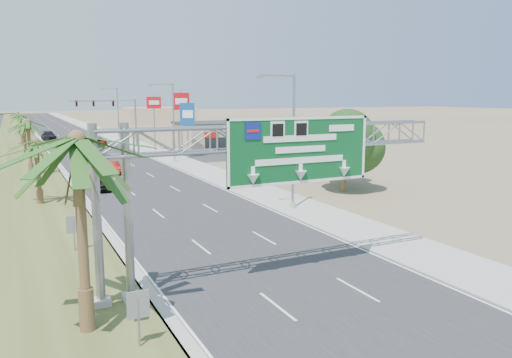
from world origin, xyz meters
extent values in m
cube|color=#28282B|center=(0.00, 110.00, 0.01)|extent=(12.00, 300.00, 0.02)
cube|color=#9E9B93|center=(8.50, 110.00, 0.05)|extent=(4.00, 300.00, 0.10)
cube|color=#464D22|center=(-10.00, 110.00, 0.06)|extent=(7.00, 300.00, 0.12)
cylinder|color=gray|center=(-7.20, 10.00, 3.70)|extent=(0.36, 0.36, 7.40)
cylinder|color=gray|center=(-8.40, 10.00, 3.70)|extent=(0.36, 0.36, 7.40)
cube|color=#9E9B93|center=(-7.20, 10.00, 0.20)|extent=(0.70, 0.70, 0.40)
cube|color=#9E9B93|center=(-8.40, 10.00, 0.20)|extent=(0.70, 0.70, 0.40)
cube|color=#084D20|center=(0.50, 9.52, 6.00)|extent=(7.20, 0.12, 3.00)
cube|color=navy|center=(-1.90, 9.44, 6.95)|extent=(0.75, 0.03, 0.75)
cone|color=white|center=(0.50, 9.44, 4.85)|extent=(0.56, 0.56, 0.45)
cylinder|color=brown|center=(-9.20, 8.00, 3.50)|extent=(0.36, 0.36, 7.00)
cylinder|color=brown|center=(-9.20, 8.00, 0.84)|extent=(0.54, 0.54, 1.68)
cylinder|color=brown|center=(-9.50, 32.00, 2.50)|extent=(0.36, 0.36, 5.00)
cylinder|color=brown|center=(-9.50, 32.00, 0.60)|extent=(0.54, 0.54, 1.20)
cylinder|color=brown|center=(-9.50, 48.00, 2.90)|extent=(0.36, 0.36, 5.80)
cylinder|color=brown|center=(-9.50, 48.00, 0.70)|extent=(0.54, 0.54, 1.39)
cylinder|color=brown|center=(-9.50, 66.00, 2.25)|extent=(0.36, 0.36, 4.50)
cylinder|color=brown|center=(-9.50, 66.00, 0.54)|extent=(0.54, 0.54, 1.08)
cylinder|color=brown|center=(-9.50, 85.00, 2.60)|extent=(0.36, 0.36, 5.20)
cylinder|color=brown|center=(-9.50, 85.00, 0.62)|extent=(0.54, 0.54, 1.25)
cylinder|color=brown|center=(-9.50, 110.00, 2.40)|extent=(0.36, 0.36, 4.80)
cylinder|color=brown|center=(-9.50, 110.00, 0.58)|extent=(0.54, 0.54, 1.15)
cylinder|color=gray|center=(7.50, 22.00, 5.00)|extent=(0.20, 0.20, 10.00)
cylinder|color=gray|center=(6.10, 22.00, 9.85)|extent=(2.80, 0.12, 0.12)
cube|color=slate|center=(4.70, 22.00, 9.75)|extent=(0.50, 0.22, 0.18)
cylinder|color=#9E9B93|center=(7.50, 22.00, 0.25)|extent=(0.44, 0.44, 0.50)
cylinder|color=gray|center=(7.50, 52.00, 5.00)|extent=(0.20, 0.20, 10.00)
cylinder|color=gray|center=(6.10, 52.00, 9.85)|extent=(2.80, 0.12, 0.12)
cube|color=slate|center=(4.70, 52.00, 9.75)|extent=(0.50, 0.22, 0.18)
cylinder|color=#9E9B93|center=(7.50, 52.00, 0.25)|extent=(0.44, 0.44, 0.50)
cylinder|color=gray|center=(7.50, 88.00, 5.00)|extent=(0.20, 0.20, 10.00)
cylinder|color=gray|center=(6.10, 88.00, 9.85)|extent=(2.80, 0.12, 0.12)
cube|color=slate|center=(4.70, 88.00, 9.75)|extent=(0.50, 0.22, 0.18)
cylinder|color=#9E9B93|center=(7.50, 88.00, 0.25)|extent=(0.44, 0.44, 0.50)
cylinder|color=gray|center=(7.20, 72.00, 4.00)|extent=(0.28, 0.28, 8.00)
cylinder|color=gray|center=(2.20, 72.00, 7.70)|extent=(10.00, 0.18, 0.18)
cube|color=black|center=(3.70, 71.80, 7.30)|extent=(0.32, 0.18, 0.95)
cube|color=black|center=(0.70, 71.80, 7.30)|extent=(0.32, 0.18, 0.95)
cube|color=black|center=(-1.80, 71.80, 7.30)|extent=(0.32, 0.18, 0.95)
sphere|color=red|center=(3.70, 71.68, 7.60)|extent=(0.22, 0.22, 0.22)
imported|color=black|center=(7.20, 72.00, 7.00)|extent=(0.16, 0.16, 0.60)
cylinder|color=#9E9B93|center=(7.20, 72.00, 0.30)|extent=(0.56, 0.56, 0.60)
cube|color=tan|center=(22.00, 66.00, 2.00)|extent=(18.00, 10.00, 4.00)
cylinder|color=brown|center=(15.00, 26.00, 1.95)|extent=(0.44, 0.44, 3.90)
sphere|color=black|center=(15.00, 26.00, 4.55)|extent=(4.50, 4.50, 4.50)
cylinder|color=brown|center=(18.00, 30.00, 1.65)|extent=(0.44, 0.44, 3.30)
sphere|color=black|center=(18.00, 30.00, 3.85)|extent=(3.50, 3.50, 3.50)
cylinder|color=gray|center=(-7.80, 6.00, 0.90)|extent=(0.08, 0.08, 1.80)
cube|color=slate|center=(-7.80, 6.00, 1.60)|extent=(0.75, 0.06, 0.95)
cylinder|color=gray|center=(-8.50, 18.00, 0.90)|extent=(0.08, 0.08, 1.80)
cube|color=slate|center=(-8.50, 18.00, 1.60)|extent=(0.75, 0.06, 0.95)
cube|color=tan|center=(30.00, 140.00, 2.50)|extent=(20.00, 12.00, 5.00)
imported|color=black|center=(-4.14, 36.25, 0.69)|extent=(2.07, 4.20, 1.38)
imported|color=maroon|center=(-1.44, 45.75, 0.66)|extent=(1.53, 4.03, 1.31)
imported|color=gray|center=(2.00, 77.53, 0.71)|extent=(2.37, 5.09, 1.41)
imported|color=black|center=(-4.64, 94.38, 0.83)|extent=(2.62, 5.82, 1.66)
cylinder|color=gray|center=(10.66, 58.70, 4.54)|extent=(0.20, 0.20, 9.08)
cube|color=#B50E15|center=(10.66, 58.70, 7.68)|extent=(2.37, 1.06, 2.40)
cube|color=white|center=(10.66, 58.52, 7.68)|extent=(1.60, 0.58, 0.84)
cylinder|color=gray|center=(10.58, 55.77, 3.85)|extent=(0.20, 0.20, 7.69)
cube|color=#0F4590|center=(10.58, 55.77, 5.99)|extent=(1.95, 1.07, 3.00)
cube|color=white|center=(10.58, 55.59, 5.99)|extent=(1.30, 0.60, 1.05)
cylinder|color=gray|center=(9.00, 67.15, 4.26)|extent=(0.20, 0.20, 8.52)
cube|color=red|center=(9.00, 67.15, 7.42)|extent=(2.22, 0.56, 1.80)
cube|color=white|center=(9.00, 66.97, 7.42)|extent=(1.53, 0.23, 0.63)
camera|label=1|loc=(-11.17, -9.71, 8.41)|focal=35.00mm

